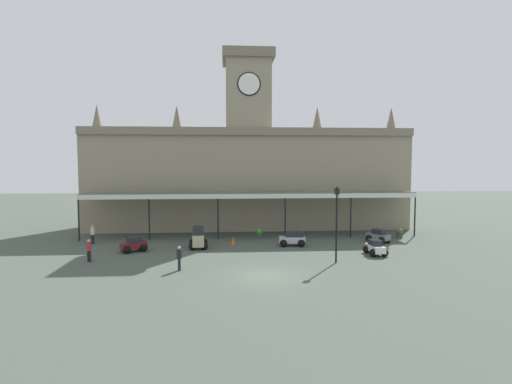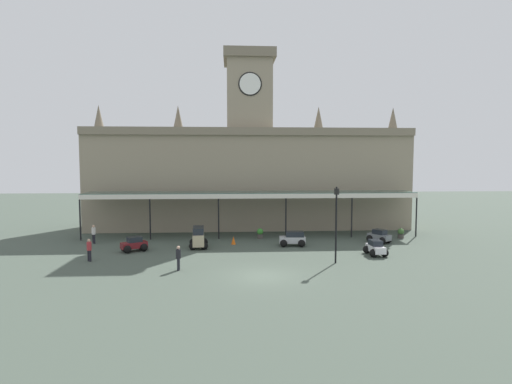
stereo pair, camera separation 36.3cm
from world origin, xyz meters
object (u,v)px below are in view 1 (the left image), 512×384
Objects in this scene: car_beige_van at (198,238)px; pedestrian_crossing_forecourt at (89,250)px; car_grey_sedan at (378,237)px; victorian_lamppost at (337,216)px; pedestrian_near_entrance at (93,234)px; planter_near_kerb at (400,233)px; car_maroon_sedan at (134,245)px; car_silver_estate at (292,239)px; pedestrian_beside_cars at (179,257)px; planter_forecourt_centre at (259,233)px; car_white_sedan at (375,248)px; traffic_cone at (233,240)px.

pedestrian_crossing_forecourt is at bearing -150.87° from car_beige_van.
victorian_lamppost is (-5.86, -7.13, 2.91)m from car_grey_sedan.
car_grey_sedan is 25.76m from pedestrian_near_entrance.
pedestrian_crossing_forecourt reaches higher than car_grey_sedan.
car_grey_sedan reaches higher than planter_near_kerb.
planter_near_kerb is at bearing 45.92° from victorian_lamppost.
car_maroon_sedan is 21.49m from car_grey_sedan.
car_silver_estate is 1.03× the size of car_grey_sedan.
car_maroon_sedan is 0.40× the size of victorian_lamppost.
pedestrian_beside_cars is at bearing -47.53° from pedestrian_near_entrance.
car_beige_van reaches higher than planter_near_kerb.
planter_forecourt_centre is at bearing 166.42° from car_grey_sedan.
pedestrian_crossing_forecourt is 27.64m from planter_near_kerb.
car_maroon_sedan is 5.59m from pedestrian_near_entrance.
car_white_sedan reaches higher than planter_near_kerb.
pedestrian_crossing_forecourt is at bearing -164.17° from car_silver_estate.
car_silver_estate is 7.10m from car_white_sedan.
pedestrian_crossing_forecourt is at bearing -178.29° from car_white_sedan.
car_grey_sedan is at bearing 6.20° from car_maroon_sedan.
pedestrian_near_entrance is 12.58m from traffic_cone.
pedestrian_near_entrance is 0.30× the size of victorian_lamppost.
pedestrian_beside_cars is (-14.90, -3.56, 0.41)m from car_white_sedan.
car_white_sedan is 24.39m from pedestrian_near_entrance.
pedestrian_crossing_forecourt is at bearing -164.66° from planter_near_kerb.
traffic_cone is at bearing 27.22° from pedestrian_crossing_forecourt.
victorian_lamppost reaches higher than car_grey_sedan.
pedestrian_near_entrance is (-4.37, 3.46, 0.41)m from car_maroon_sedan.
pedestrian_beside_cars is at bearing -152.67° from planter_near_kerb.
car_silver_estate is at bearing 1.48° from car_beige_van.
car_grey_sedan is 13.22m from traffic_cone.
planter_forecourt_centre is at bearing 24.59° from car_maroon_sedan.
car_silver_estate is at bearing -165.39° from planter_near_kerb.
car_grey_sedan is at bearing 0.12° from traffic_cone.
car_grey_sedan is 5.29m from car_white_sedan.
pedestrian_beside_cars is 12.69m from planter_forecourt_centre.
car_maroon_sedan reaches higher than traffic_cone.
car_maroon_sedan is at bearing -38.39° from pedestrian_near_entrance.
car_beige_van reaches higher than traffic_cone.
car_maroon_sedan is 4.08m from pedestrian_crossing_forecourt.
car_maroon_sedan is at bearing 51.83° from pedestrian_crossing_forecourt.
planter_near_kerb is (24.15, 4.12, -0.01)m from car_maroon_sedan.
traffic_cone is 0.76× the size of planter_forecourt_centre.
car_silver_estate is 2.41× the size of planter_forecourt_centre.
planter_forecourt_centre is (15.07, 1.44, -0.42)m from pedestrian_near_entrance.
car_silver_estate is 1.10× the size of car_white_sedan.
victorian_lamppost is (11.12, 1.29, 2.50)m from pedestrian_beside_cars.
car_beige_van is at bearing 83.79° from pedestrian_beside_cars.
pedestrian_beside_cars is at bearing -54.30° from car_maroon_sedan.
car_beige_van is at bearing -14.01° from pedestrian_near_entrance.
car_silver_estate is 5.25m from traffic_cone.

